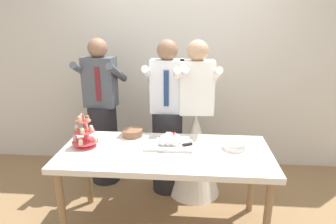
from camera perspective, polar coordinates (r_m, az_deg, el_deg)
name	(u,v)px	position (r m, az deg, el deg)	size (l,w,h in m)	color
rear_wall	(175,52)	(3.78, 1.38, 11.27)	(5.20, 0.10, 2.90)	beige
dessert_table	(165,158)	(2.63, -0.54, -8.79)	(1.80, 0.80, 0.78)	silver
cupcake_stand	(84,134)	(2.74, -15.54, -3.97)	(0.23, 0.23, 0.31)	#D83F4C
main_cake_tray	(170,141)	(2.68, 0.29, -5.52)	(0.42, 0.33, 0.13)	silver
plate_stack	(235,145)	(2.68, 12.49, -6.13)	(0.20, 0.20, 0.07)	white
round_cake	(133,133)	(2.88, -6.73, -4.06)	(0.24, 0.24, 0.08)	white
person_groom	(167,127)	(3.21, -0.14, -2.83)	(0.46, 0.49, 1.66)	#232328
person_bride	(195,143)	(3.23, 5.15, -5.89)	(0.56, 0.56, 1.66)	white
person_guest	(103,121)	(3.48, -12.27, -1.60)	(0.50, 0.52, 1.66)	#232328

